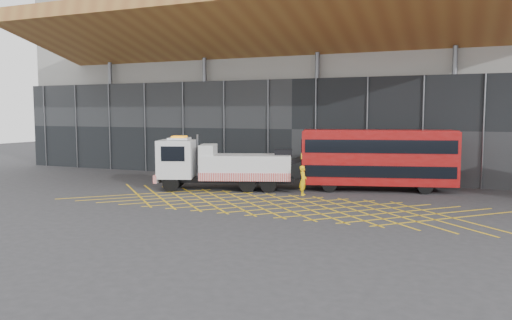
% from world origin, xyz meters
% --- Properties ---
extents(ground_plane, '(120.00, 120.00, 0.00)m').
position_xyz_m(ground_plane, '(0.00, 0.00, 0.00)').
color(ground_plane, '#2D2C2F').
extents(road_markings, '(26.36, 7.16, 0.01)m').
position_xyz_m(road_markings, '(4.80, 0.00, 0.01)').
color(road_markings, gold).
rests_on(road_markings, ground_plane).
extents(construction_building, '(55.00, 23.97, 18.00)m').
position_xyz_m(construction_building, '(1.92, 18.40, 8.98)').
color(construction_building, gray).
rests_on(construction_building, ground_plane).
extents(recovery_truck, '(10.65, 5.54, 3.78)m').
position_xyz_m(recovery_truck, '(-0.72, 3.82, 1.74)').
color(recovery_truck, black).
rests_on(recovery_truck, ground_plane).
extents(bus_towed, '(10.46, 4.96, 4.16)m').
position_xyz_m(bus_towed, '(9.42, 7.53, 2.31)').
color(bus_towed, maroon).
rests_on(bus_towed, ground_plane).
extents(worker, '(0.56, 0.76, 1.92)m').
position_xyz_m(worker, '(5.32, 3.79, 0.96)').
color(worker, yellow).
rests_on(worker, ground_plane).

